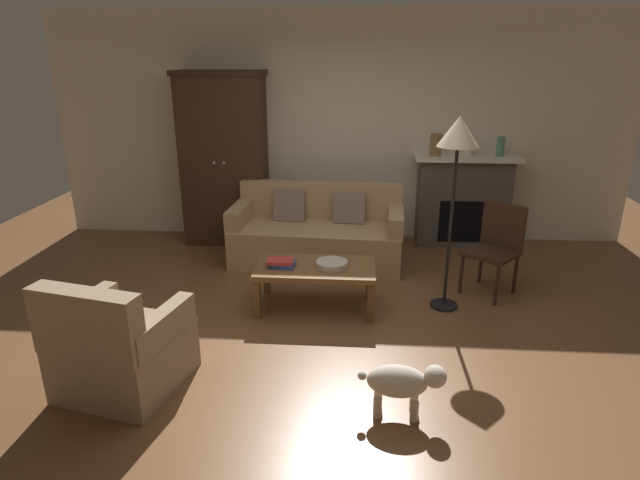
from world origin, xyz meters
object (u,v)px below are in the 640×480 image
Objects in this scene: fruit_bowl at (332,264)px; dog at (402,382)px; book_stack at (281,263)px; mantel_vase_jade at (500,147)px; fireplace at (463,200)px; couch at (318,234)px; coffee_table at (316,271)px; floor_lamp at (458,144)px; mantel_vase_cream at (468,146)px; armoire at (225,159)px; armchair_near_left at (119,349)px; mantel_vase_bronze at (436,145)px; side_chair_wooden at (496,243)px.

dog is (0.54, -1.51, -0.20)m from fruit_bowl.
mantel_vase_jade reaches higher than book_stack.
fireplace reaches higher than fruit_bowl.
coffee_table is (0.07, -1.19, 0.05)m from couch.
mantel_vase_jade is at bearing 44.92° from fruit_bowl.
floor_lamp is at bearing 6.12° from fruit_bowl.
fireplace is at bearing 90.00° from mantel_vase_cream.
book_stack is (-2.00, -1.94, -0.11)m from fireplace.
coffee_table reaches higher than dog.
dog is (1.96, -3.35, -0.81)m from armoire.
floor_lamp is at bearing 4.98° from book_stack.
floor_lamp is (2.50, 1.47, 1.23)m from armchair_near_left.
armchair_near_left is (-1.28, -1.38, -0.05)m from coffee_table.
mantel_vase_jade is (0.76, 0.00, -0.01)m from mantel_vase_bronze.
fruit_bowl is at bearing 43.51° from armchair_near_left.
fireplace is 2.46m from fruit_bowl.
couch is 3.43× the size of dog.
couch is at bearing -27.73° from armoire.
mantel_vase_cream is at bearing 43.95° from book_stack.
fireplace reaches higher than side_chair_wooden.
armchair_near_left is (-0.96, -1.34, -0.14)m from book_stack.
mantel_vase_jade is (0.38, -0.02, 0.67)m from fireplace.
fruit_bowl reaches higher than dog.
mantel_vase_cream is (2.95, 0.06, 0.19)m from armoire.
book_stack is 2.13m from side_chair_wooden.
armoire is at bearing 124.84° from coffee_table.
armchair_near_left is at bearing -148.40° from side_chair_wooden.
coffee_table is at bearing 172.35° from fruit_bowl.
mantel_vase_jade is (3.33, 0.06, 0.18)m from armoire.
book_stack is (-0.47, -0.02, 0.01)m from fruit_bowl.
mantel_vase_jade is 0.25× the size of armchair_near_left.
book_stack is at bearing -130.02° from mantel_vase_bronze.
armchair_near_left is at bearing -149.51° from floor_lamp.
floor_lamp is at bearing 30.49° from armchair_near_left.
mantel_vase_cream is 1.58m from side_chair_wooden.
couch is 6.75× the size of fruit_bowl.
mantel_vase_bronze reaches higher than dog.
coffee_table is 4.74× the size of mantel_vase_jade.
dog is at bearing -59.69° from armoire.
coffee_table is at bearing -86.54° from couch.
couch is at bearing 93.46° from coffee_table.
mantel_vase_bronze is at bearing 87.43° from floor_lamp.
armoire is 7.21× the size of fruit_bowl.
armchair_near_left is (-3.34, -3.26, -0.92)m from mantel_vase_jade.
side_chair_wooden is (0.07, -1.40, -0.73)m from mantel_vase_cream.
mantel_vase_cream is at bearing 47.78° from armchair_near_left.
couch is 8.46× the size of mantel_vase_jade.
mantel_vase_cream is (0.38, 0.00, -0.01)m from mantel_vase_bronze.
mantel_vase_cream reaches higher than armchair_near_left.
floor_lamp is (1.22, 0.09, 1.18)m from coffee_table.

